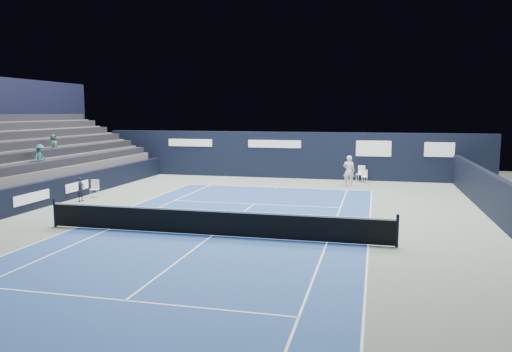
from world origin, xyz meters
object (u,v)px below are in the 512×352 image
Objects in this scene: folding_chair_back_a at (361,171)px; line_judge_chair at (95,187)px; tennis_net at (212,222)px; tennis_player at (349,171)px; folding_chair_back_b at (364,175)px.

folding_chair_back_a is 1.11× the size of line_judge_chair.
tennis_net reaches higher than line_judge_chair.
line_judge_chair is 0.50× the size of tennis_player.
folding_chair_back_a is 1.27× the size of folding_chair_back_b.
folding_chair_back_a is 16.50m from tennis_net.
tennis_net is (8.57, -6.40, -0.02)m from line_judge_chair.
line_judge_chair is at bearing -149.21° from folding_chair_back_b.
line_judge_chair reaches higher than folding_chair_back_b.
tennis_net reaches higher than folding_chair_back_a.
folding_chair_back_a is at bearing 110.28° from folding_chair_back_b.
tennis_player reaches higher than line_judge_chair.
tennis_net is 14.10m from tennis_player.
folding_chair_back_b is at bearing 63.62° from tennis_player.
tennis_player is at bearing 73.03° from tennis_net.
folding_chair_back_b is 0.06× the size of tennis_net.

